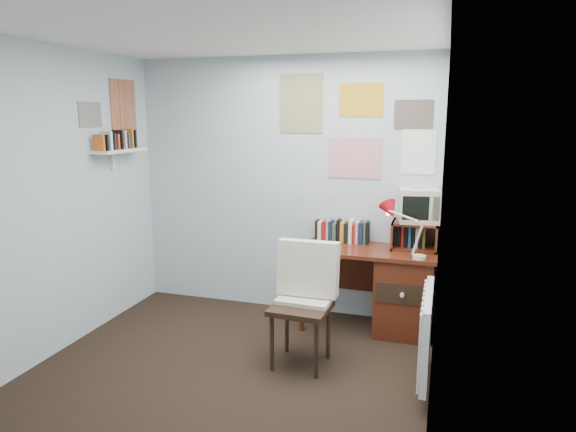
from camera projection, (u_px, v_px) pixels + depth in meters
name	position (u px, v px, depth m)	size (l,w,h in m)	color
ground	(210.00, 393.00, 3.66)	(3.50, 3.50, 0.00)	black
back_wall	(283.00, 187.00, 5.05)	(3.00, 0.02, 2.50)	silver
left_wall	(22.00, 210.00, 3.85)	(0.02, 3.50, 2.50)	silver
right_wall	(438.00, 238.00, 2.98)	(0.02, 3.50, 2.50)	silver
ceiling	(197.00, 25.00, 3.17)	(3.00, 3.50, 0.02)	white
desk	(398.00, 289.00, 4.63)	(1.20, 0.55, 0.76)	#502112
desk_chair	(301.00, 308.00, 4.00)	(0.48, 0.46, 0.95)	black
desk_lamp	(420.00, 235.00, 4.27)	(0.29, 0.25, 0.42)	red
tv_riser	(415.00, 235.00, 4.61)	(0.40, 0.30, 0.25)	#502112
crt_tv	(419.00, 204.00, 4.56)	(0.34, 0.32, 0.32)	beige
book_row	(347.00, 231.00, 4.85)	(0.60, 0.14, 0.22)	#502112
radiator	(427.00, 333.00, 3.67)	(0.09, 0.80, 0.60)	white
wall_shelf	(119.00, 151.00, 4.77)	(0.20, 0.62, 0.24)	white
posters_back	(355.00, 126.00, 4.73)	(1.20, 0.01, 0.90)	white
posters_left	(108.00, 109.00, 4.73)	(0.01, 0.70, 0.60)	white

